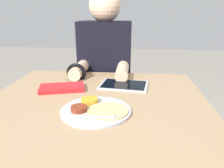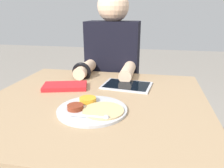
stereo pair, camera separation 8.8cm
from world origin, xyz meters
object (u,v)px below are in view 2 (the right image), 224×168
red_notebook (65,87)px  tablet_device (127,85)px  person_diner (113,90)px  thali_tray (92,109)px

red_notebook → tablet_device: 0.31m
red_notebook → person_diner: (0.15, 0.45, -0.17)m
tablet_device → person_diner: size_ratio=0.21×
tablet_device → person_diner: 0.42m
thali_tray → red_notebook: 0.30m
red_notebook → thali_tray: bearing=-47.6°
thali_tray → person_diner: person_diner is taller
thali_tray → tablet_device: bearing=74.0°
thali_tray → person_diner: bearing=94.6°
red_notebook → tablet_device: red_notebook is taller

